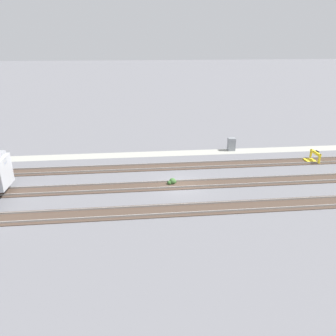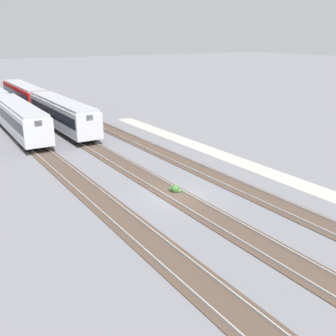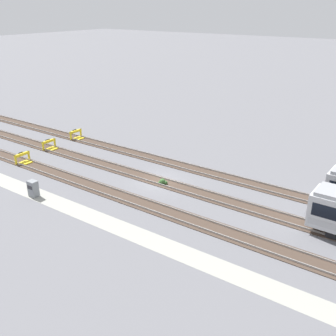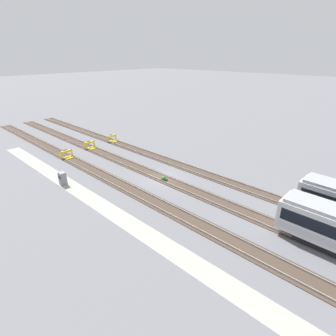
{
  "view_description": "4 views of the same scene",
  "coord_description": "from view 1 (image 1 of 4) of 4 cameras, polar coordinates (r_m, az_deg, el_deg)",
  "views": [
    {
      "loc": [
        4.1,
        28.25,
        13.01
      ],
      "look_at": [
        1.11,
        0.0,
        1.8
      ],
      "focal_mm": 35.0,
      "sensor_mm": 36.0,
      "label": 1
    },
    {
      "loc": [
        -21.33,
        14.37,
        10.72
      ],
      "look_at": [
        1.11,
        0.0,
        1.8
      ],
      "focal_mm": 42.0,
      "sensor_mm": 36.0,
      "label": 2
    },
    {
      "loc": [
        22.28,
        -29.96,
        17.12
      ],
      "look_at": [
        1.11,
        0.0,
        1.8
      ],
      "focal_mm": 42.0,
      "sensor_mm": 36.0,
      "label": 3
    },
    {
      "loc": [
        21.87,
        -22.13,
        15.12
      ],
      "look_at": [
        1.11,
        0.0,
        1.8
      ],
      "focal_mm": 28.0,
      "sensor_mm": 36.0,
      "label": 4
    }
  ],
  "objects": [
    {
      "name": "rail_track_middle",
      "position": [
        27.02,
        3.47,
        -7.19
      ],
      "size": [
        90.0,
        2.23,
        0.21
      ],
      "color": "#47382D",
      "rests_on": "ground"
    },
    {
      "name": "rail_track_nearest",
      "position": [
        35.83,
        0.94,
        0.32
      ],
      "size": [
        90.0,
        2.23,
        0.21
      ],
      "color": "#47382D",
      "rests_on": "ground"
    },
    {
      "name": "service_walkway",
      "position": [
        39.96,
        0.18,
        2.54
      ],
      "size": [
        54.0,
        2.0,
        0.01
      ],
      "primitive_type": "cube",
      "color": "#9E9E93",
      "rests_on": "ground"
    },
    {
      "name": "ground_plane",
      "position": [
        31.37,
        2.02,
        -2.98
      ],
      "size": [
        400.0,
        400.0,
        0.0
      ],
      "primitive_type": "plane",
      "color": "slate"
    },
    {
      "name": "bumper_stop_nearest_track",
      "position": [
        40.74,
        23.92,
        1.76
      ],
      "size": [
        1.35,
        2.0,
        1.22
      ],
      "color": "yellow",
      "rests_on": "ground"
    },
    {
      "name": "weed_clump",
      "position": [
        31.49,
        0.71,
        -2.39
      ],
      "size": [
        0.92,
        0.7,
        0.64
      ],
      "color": "#38602D",
      "rests_on": "ground"
    },
    {
      "name": "electrical_cabinet",
      "position": [
        41.62,
        10.99,
        4.08
      ],
      "size": [
        0.9,
        0.73,
        1.6
      ],
      "color": "gray",
      "rests_on": "ground"
    },
    {
      "name": "rail_track_near_inner",
      "position": [
        31.35,
        2.02,
        -2.91
      ],
      "size": [
        90.0,
        2.24,
        0.21
      ],
      "color": "#47382D",
      "rests_on": "ground"
    }
  ]
}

